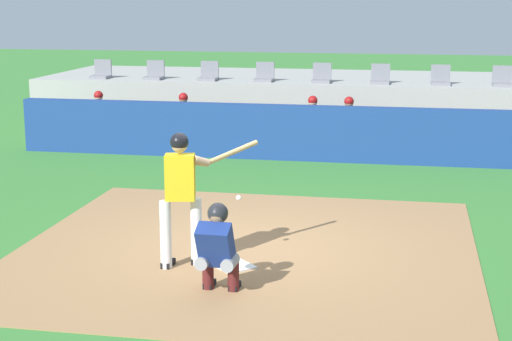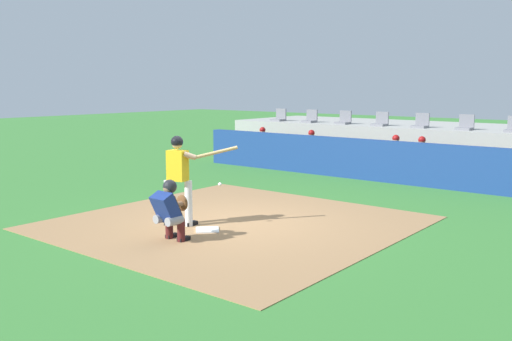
{
  "view_description": "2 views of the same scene",
  "coord_description": "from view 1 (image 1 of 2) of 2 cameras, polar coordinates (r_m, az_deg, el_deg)",
  "views": [
    {
      "loc": [
        2.2,
        -10.79,
        3.53
      ],
      "look_at": [
        0.0,
        0.7,
        1.0
      ],
      "focal_mm": 57.06,
      "sensor_mm": 36.0,
      "label": 1
    },
    {
      "loc": [
        7.27,
        -8.38,
        2.76
      ],
      "look_at": [
        0.0,
        0.7,
        1.0
      ],
      "focal_mm": 39.25,
      "sensor_mm": 36.0,
      "label": 2
    }
  ],
  "objects": [
    {
      "name": "dirt_infield",
      "position": [
        11.56,
        -0.65,
        -5.54
      ],
      "size": [
        6.4,
        6.4,
        0.01
      ],
      "primitive_type": "cube",
      "color": "#9E754C",
      "rests_on": "ground"
    },
    {
      "name": "stadium_seat_2",
      "position": [
        20.89,
        -3.33,
        6.7
      ],
      "size": [
        0.46,
        0.46,
        0.48
      ],
      "color": "slate",
      "rests_on": "stands_platform"
    },
    {
      "name": "stadium_seat_0",
      "position": [
        21.78,
        -10.78,
        6.73
      ],
      "size": [
        0.46,
        0.46,
        0.48
      ],
      "color": "slate",
      "rests_on": "stands_platform"
    },
    {
      "name": "stadium_seat_6",
      "position": [
        20.28,
        12.81,
        6.25
      ],
      "size": [
        0.46,
        0.46,
        0.48
      ],
      "color": "slate",
      "rests_on": "stands_platform"
    },
    {
      "name": "ground_plane",
      "position": [
        11.56,
        -0.65,
        -5.57
      ],
      "size": [
        80.0,
        80.0,
        0.0
      ],
      "primitive_type": "plane",
      "color": "#387A33"
    },
    {
      "name": "stadium_seat_1",
      "position": [
        21.29,
        -7.13,
        6.73
      ],
      "size": [
        0.46,
        0.46,
        0.48
      ],
      "color": "slate",
      "rests_on": "stands_platform"
    },
    {
      "name": "dugout_player_1",
      "position": [
        19.08,
        -5.19,
        3.55
      ],
      "size": [
        0.49,
        0.7,
        1.3
      ],
      "color": "#939399",
      "rests_on": "ground"
    },
    {
      "name": "dugout_bench",
      "position": [
        18.71,
        3.92,
        2.0
      ],
      "size": [
        11.8,
        0.44,
        0.45
      ],
      "primitive_type": "cube",
      "color": "olive",
      "rests_on": "ground"
    },
    {
      "name": "batter_at_plate",
      "position": [
        10.63,
        -5.18,
        -1.41
      ],
      "size": [
        1.14,
        1.01,
        1.8
      ],
      "color": "silver",
      "rests_on": "ground"
    },
    {
      "name": "dugout_player_3",
      "position": [
        18.41,
        6.47,
        3.2
      ],
      "size": [
        0.49,
        0.7,
        1.3
      ],
      "color": "#939399",
      "rests_on": "ground"
    },
    {
      "name": "catcher_crouched",
      "position": [
        9.76,
        -2.7,
        -5.22
      ],
      "size": [
        0.49,
        1.71,
        1.13
      ],
      "color": "gray",
      "rests_on": "ground"
    },
    {
      "name": "dugout_player_0",
      "position": [
        19.76,
        -11.06,
        3.67
      ],
      "size": [
        0.49,
        0.7,
        1.3
      ],
      "color": "#939399",
      "rests_on": "ground"
    },
    {
      "name": "dugout_wall",
      "position": [
        17.67,
        3.54,
        2.64
      ],
      "size": [
        13.0,
        0.3,
        1.2
      ],
      "primitive_type": "cube",
      "color": "navy",
      "rests_on": "ground"
    },
    {
      "name": "stadium_seat_5",
      "position": [
        20.28,
        8.7,
        6.42
      ],
      "size": [
        0.46,
        0.46,
        0.48
      ],
      "color": "slate",
      "rests_on": "stands_platform"
    },
    {
      "name": "home_plate",
      "position": [
        10.81,
        -1.5,
        -6.72
      ],
      "size": [
        0.62,
        0.62,
        0.02
      ],
      "primitive_type": "cube",
      "rotation": [
        0.0,
        0.0,
        0.79
      ],
      "color": "white",
      "rests_on": "dirt_infield"
    },
    {
      "name": "stadium_seat_3",
      "position": [
        20.59,
        0.59,
        6.64
      ],
      "size": [
        0.46,
        0.46,
        0.48
      ],
      "color": "slate",
      "rests_on": "stands_platform"
    },
    {
      "name": "stadium_seat_4",
      "position": [
        20.38,
        4.62,
        6.55
      ],
      "size": [
        0.46,
        0.46,
        0.48
      ],
      "color": "slate",
      "rests_on": "stands_platform"
    },
    {
      "name": "stands_platform",
      "position": [
        21.98,
        5.02,
        4.76
      ],
      "size": [
        15.0,
        4.4,
        1.4
      ],
      "primitive_type": "cube",
      "color": "#9E9E99",
      "rests_on": "ground"
    },
    {
      "name": "stadium_seat_7",
      "position": [
        20.38,
        16.89,
        6.06
      ],
      "size": [
        0.46,
        0.46,
        0.48
      ],
      "color": "slate",
      "rests_on": "stands_platform"
    },
    {
      "name": "dugout_player_2",
      "position": [
        18.48,
        3.93,
        3.29
      ],
      "size": [
        0.49,
        0.7,
        1.3
      ],
      "color": "#939399",
      "rests_on": "ground"
    }
  ]
}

